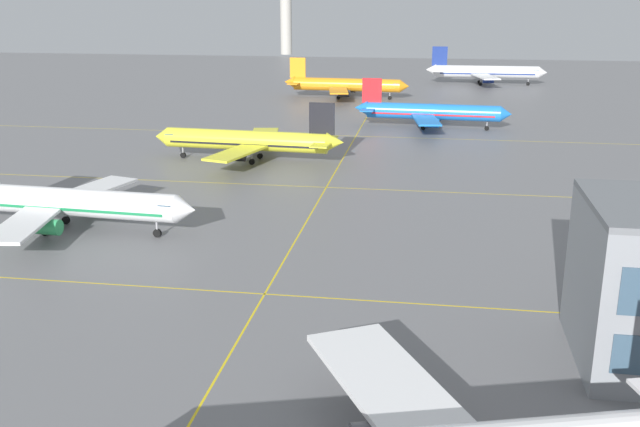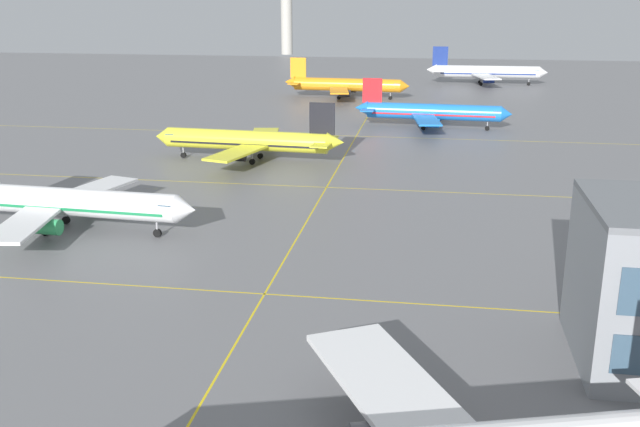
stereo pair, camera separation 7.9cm
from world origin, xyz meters
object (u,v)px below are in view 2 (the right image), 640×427
at_px(airliner_far_right_stand, 345,85).
at_px(control_tower, 286,8).
at_px(airliner_distant_taxiway, 486,72).
at_px(airliner_second_row, 63,202).
at_px(airliner_far_left_stand, 431,112).
at_px(airliner_third_row, 249,141).

xyz_separation_m(airliner_far_right_stand, control_tower, (-44.38, 138.92, 16.70)).
bearing_deg(airliner_far_right_stand, airliner_distant_taxiway, 43.03).
bearing_deg(airliner_second_row, airliner_far_right_stand, 80.58).
distance_m(airliner_second_row, control_tower, 259.48).
bearing_deg(airliner_far_left_stand, airliner_distant_taxiway, 78.66).
xyz_separation_m(airliner_far_left_stand, airliner_distant_taxiway, (15.79, 78.75, 0.42)).
bearing_deg(control_tower, airliner_second_row, -84.53).
xyz_separation_m(airliner_second_row, airliner_distant_taxiway, (59.00, 155.51, 0.35)).
height_order(airliner_distant_taxiway, control_tower, control_tower).
bearing_deg(airliner_distant_taxiway, airliner_third_row, -111.84).
relative_size(airliner_far_left_stand, control_tower, 0.95).
bearing_deg(control_tower, airliner_far_left_stand, -69.44).
distance_m(airliner_far_left_stand, airliner_far_right_stand, 48.19).
distance_m(airliner_second_row, airliner_far_right_stand, 120.46).
xyz_separation_m(airliner_second_row, airliner_far_right_stand, (19.71, 118.84, 0.06)).
relative_size(airliner_second_row, airliner_third_row, 1.00).
relative_size(airliner_far_right_stand, control_tower, 0.99).
xyz_separation_m(airliner_second_row, control_tower, (-24.67, 257.76, 16.75)).
bearing_deg(airliner_third_row, control_tower, 99.78).
distance_m(airliner_far_right_stand, control_tower, 146.79).
height_order(airliner_third_row, airliner_far_left_stand, airliner_third_row).
distance_m(airliner_second_row, airliner_third_row, 42.26).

